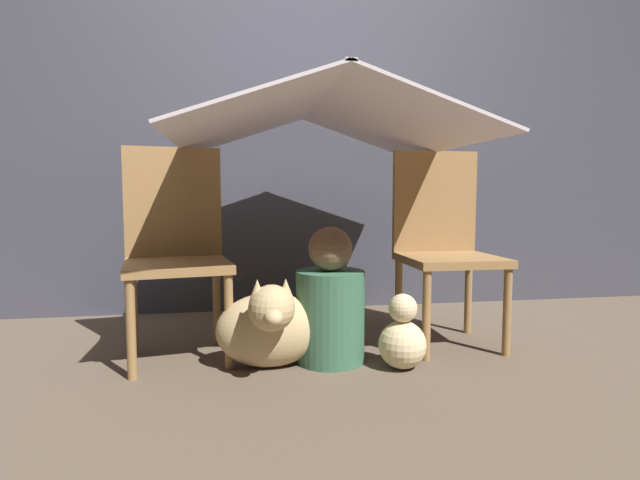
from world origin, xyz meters
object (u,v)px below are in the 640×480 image
chair_right (443,240)px  dog (270,326)px  person_front (330,305)px  chair_left (176,244)px

chair_right → dog: size_ratio=2.12×
person_front → dog: size_ratio=1.32×
chair_right → person_front: size_ratio=1.61×
dog → chair_right: bearing=17.6°
person_front → dog: (-0.26, -0.06, -0.06)m
chair_left → chair_right: (1.23, 0.00, 0.00)m
chair_left → chair_right: same height
person_front → dog: person_front is taller
chair_right → person_front: bearing=-160.3°
chair_left → person_front: 0.72m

